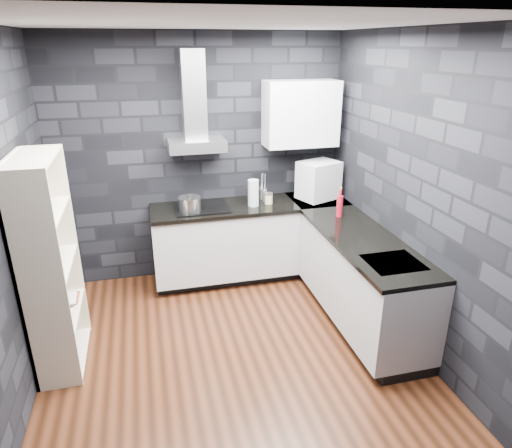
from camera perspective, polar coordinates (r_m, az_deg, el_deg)
name	(u,v)px	position (r m, az deg, el deg)	size (l,w,h in m)	color
ground	(231,348)	(4.29, -3.18, -15.17)	(3.20, 3.20, 0.00)	#422011
ceiling	(223,23)	(3.43, -4.19, 23.81)	(3.20, 3.20, 0.00)	white
wall_back	(200,160)	(5.18, -7.00, 7.93)	(3.20, 0.05, 2.70)	black
wall_front	(291,319)	(2.22, 4.40, -11.73)	(3.20, 0.05, 2.70)	black
wall_left	(4,226)	(3.73, -28.95, -0.23)	(0.05, 3.20, 2.70)	black
wall_right	(409,192)	(4.23, 18.60, 3.78)	(0.05, 3.20, 2.70)	black
toekick_back	(250,270)	(5.46, -0.76, -5.77)	(2.18, 0.50, 0.10)	black
toekick_right	(362,317)	(4.72, 13.06, -11.23)	(0.50, 1.78, 0.10)	black
counter_back_cab	(251,238)	(5.24, -0.68, -1.80)	(2.20, 0.60, 0.76)	#B8B8BD
counter_right_cab	(362,279)	(4.49, 13.06, -6.69)	(0.60, 1.80, 0.76)	#B8B8BD
counter_back_top	(251,206)	(5.09, -0.67, 2.30)	(2.20, 0.62, 0.04)	black
counter_right_top	(364,241)	(4.31, 13.39, -2.02)	(0.62, 1.80, 0.04)	black
counter_corner_top	(318,200)	(5.33, 7.71, 3.01)	(0.62, 0.62, 0.04)	black
hood_body	(197,145)	(4.94, -7.39, 9.74)	(0.60, 0.34, 0.12)	silver
hood_chimney	(194,95)	(4.93, -7.79, 15.70)	(0.24, 0.20, 0.90)	silver
upper_cabinet	(301,114)	(5.15, 5.61, 13.56)	(0.80, 0.35, 0.70)	silver
cooktop	(201,207)	(5.00, -6.85, 2.08)	(0.58, 0.50, 0.01)	black
sink_rim	(394,263)	(3.92, 16.81, -4.66)	(0.44, 0.40, 0.01)	silver
pot	(190,204)	(4.88, -8.27, 2.43)	(0.23, 0.23, 0.14)	silver
glass_vase	(253,193)	(4.99, -0.34, 3.90)	(0.12, 0.12, 0.29)	silver
storage_jar	(269,199)	(5.08, 1.58, 3.16)	(0.09, 0.09, 0.11)	#C1B781
utensil_crock	(263,195)	(5.17, 0.85, 3.69)	(0.11, 0.11, 0.14)	silver
appliance_garage	(318,180)	(5.23, 7.81, 5.45)	(0.42, 0.33, 0.42)	#BBBCC2
red_bottle	(340,206)	(4.76, 10.41, 2.21)	(0.06, 0.06, 0.22)	maroon
bookshelf	(50,266)	(4.04, -24.32, -4.80)	(0.34, 0.80, 1.80)	beige
fruit_bowl	(47,269)	(3.91, -24.70, -5.17)	(0.19, 0.19, 0.05)	white
book_red	(59,290)	(4.36, -23.44, -7.58)	(0.16, 0.02, 0.21)	maroon
book_second	(55,291)	(4.31, -23.78, -7.64)	(0.16, 0.02, 0.21)	#B2B2B2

